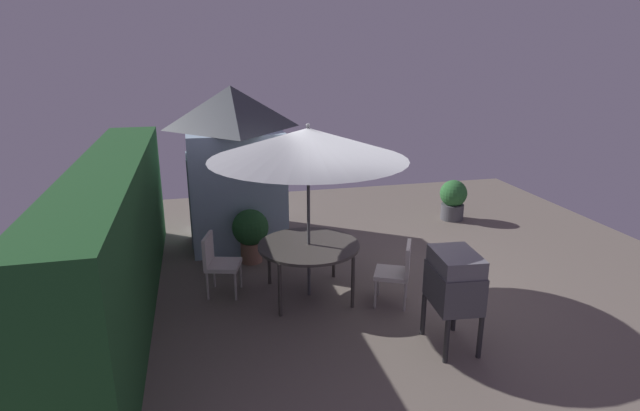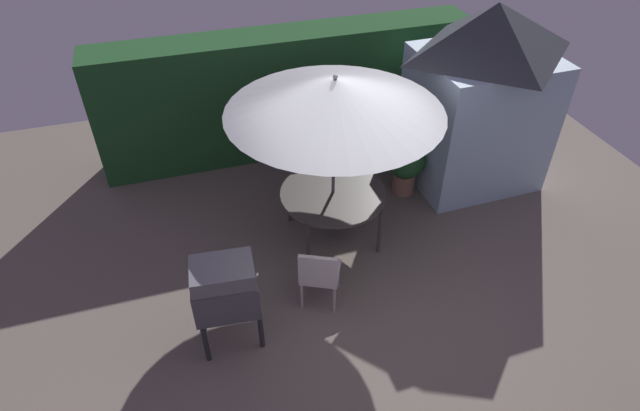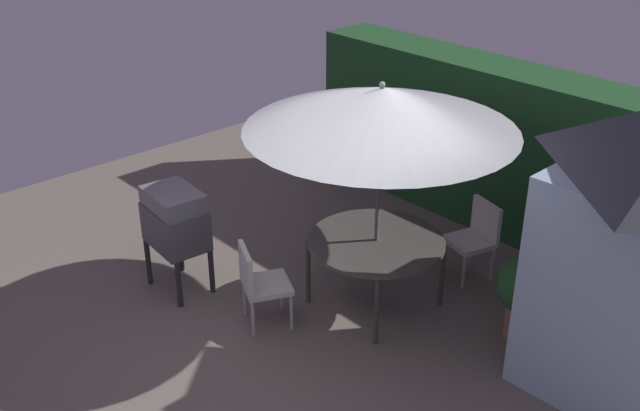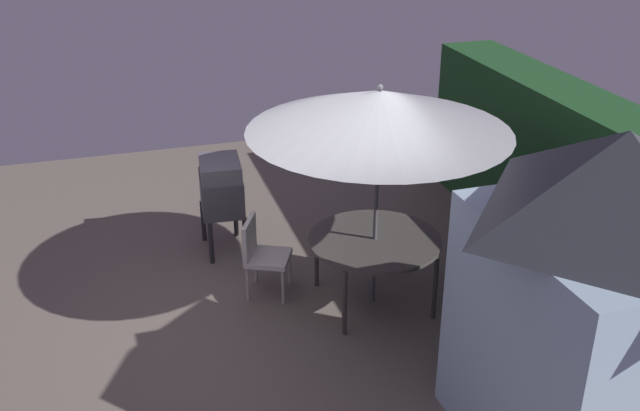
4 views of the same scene
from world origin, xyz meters
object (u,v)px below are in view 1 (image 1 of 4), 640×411
object	(u,v)px
potted_plant_by_shed	(453,199)
bbq_grill	(454,281)
garden_shed	(234,163)
chair_near_shed	(398,269)
patio_table	(309,248)
patio_umbrella	(308,144)
chair_far_side	(217,260)
potted_plant_by_grill	(251,232)

from	to	relation	value
potted_plant_by_shed	bbq_grill	bearing A→B (deg)	152.40
garden_shed	chair_near_shed	xyz separation A→B (m)	(-3.14, -1.96, -0.91)
patio_table	patio_umbrella	bearing A→B (deg)	-90.00
garden_shed	chair_near_shed	world-z (taller)	garden_shed
chair_near_shed	patio_table	bearing A→B (deg)	64.43
bbq_grill	chair_far_side	xyz separation A→B (m)	(2.03, 2.63, -0.33)
patio_umbrella	chair_far_side	size ratio (longest dim) A/B	2.99
chair_near_shed	potted_plant_by_shed	distance (m)	4.06
patio_table	potted_plant_by_grill	bearing A→B (deg)	25.74
garden_shed	bbq_grill	world-z (taller)	garden_shed
potted_plant_by_shed	chair_near_shed	bearing A→B (deg)	142.09
garden_shed	potted_plant_by_grill	size ratio (longest dim) A/B	3.10
patio_umbrella	potted_plant_by_grill	size ratio (longest dim) A/B	2.97
garden_shed	chair_far_side	xyz separation A→B (m)	(-2.24, 0.45, -0.91)
chair_far_side	patio_umbrella	bearing A→B (deg)	-105.54
patio_umbrella	chair_near_shed	xyz separation A→B (m)	(-0.54, -1.14, -1.70)
chair_far_side	bbq_grill	bearing A→B (deg)	-127.69
patio_umbrella	potted_plant_by_grill	world-z (taller)	patio_umbrella
chair_far_side	potted_plant_by_grill	bearing A→B (deg)	-29.15
chair_near_shed	chair_far_side	distance (m)	2.57
garden_shed	patio_table	distance (m)	2.81
patio_table	bbq_grill	bearing A→B (deg)	-140.94
potted_plant_by_shed	potted_plant_by_grill	size ratio (longest dim) A/B	0.92
garden_shed	patio_umbrella	distance (m)	2.83
patio_table	chair_far_side	distance (m)	1.33
patio_table	chair_near_shed	world-z (taller)	chair_near_shed
bbq_grill	potted_plant_by_shed	size ratio (longest dim) A/B	1.44
patio_table	potted_plant_by_shed	size ratio (longest dim) A/B	1.72
patio_table	patio_umbrella	distance (m)	1.48
garden_shed	potted_plant_by_shed	size ratio (longest dim) A/B	3.37
garden_shed	patio_table	world-z (taller)	garden_shed
bbq_grill	chair_near_shed	xyz separation A→B (m)	(1.14, 0.23, -0.33)
bbq_grill	potted_plant_by_shed	distance (m)	4.91
patio_table	potted_plant_by_grill	xyz separation A→B (m)	(1.41, 0.68, -0.20)
chair_near_shed	potted_plant_by_shed	size ratio (longest dim) A/B	1.08
chair_near_shed	chair_far_side	world-z (taller)	same
garden_shed	chair_near_shed	bearing A→B (deg)	-148.03
patio_table	patio_umbrella	world-z (taller)	patio_umbrella
potted_plant_by_shed	potted_plant_by_grill	world-z (taller)	potted_plant_by_grill
patio_umbrella	chair_near_shed	world-z (taller)	patio_umbrella
chair_far_side	potted_plant_by_grill	xyz separation A→B (m)	(1.06, -0.59, 0.01)
potted_plant_by_grill	garden_shed	bearing A→B (deg)	6.76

